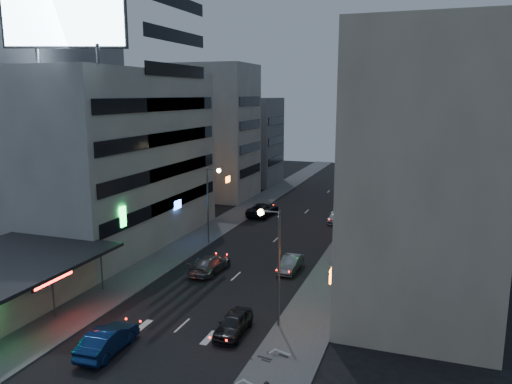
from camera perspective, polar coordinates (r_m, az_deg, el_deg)
The scene contains 27 objects.
ground at distance 32.68m, azimuth -11.87°, elevation -17.61°, with size 180.00×180.00×0.00m, color black.
sidewalk_left at distance 61.10m, azimuth -3.75°, elevation -3.64°, with size 4.00×120.00×0.12m, color #4C4C4F.
sidewalk_right at distance 56.94m, azimuth 11.29°, elevation -4.94°, with size 4.00×120.00×0.12m, color #4C4C4F.
white_building at distance 55.24m, azimuth -16.66°, elevation 3.79°, with size 14.00×24.00×18.00m, color beige.
grey_tower at distance 62.84m, azimuth -22.23°, elevation 11.59°, with size 10.00×14.00×34.00m, color gray.
shophouse_near at distance 35.24m, azimuth 18.59°, elevation 1.42°, with size 10.00×11.00×20.00m, color beige.
shophouse_mid at distance 46.91m, azimuth 19.32°, elevation 1.18°, with size 11.00×12.00×16.00m, color gray.
shophouse_far at distance 59.47m, azimuth 19.12°, elevation 6.08°, with size 10.00×14.00×22.00m, color beige.
far_left_a at distance 76.06m, azimuth -4.62°, elevation 6.85°, with size 11.00×10.00×20.00m, color beige.
far_left_b at distance 88.43m, azimuth -1.46°, elevation 5.85°, with size 12.00×10.00×15.00m, color gray.
far_right_a at distance 74.59m, azimuth 19.53°, elevation 5.40°, with size 11.00×12.00×18.00m, color gray.
far_right_b at distance 88.37m, azimuth 20.01°, elevation 8.11°, with size 12.00×12.00×24.00m, color beige.
billboard at distance 44.88m, azimuth -21.09°, elevation 18.18°, with size 9.52×3.75×6.20m.
street_lamp_right_near at distance 33.33m, azimuth 2.00°, elevation -6.74°, with size 1.60×0.44×8.02m.
street_lamp_left at distance 51.95m, azimuth -5.15°, elevation -0.28°, with size 1.60×0.44×8.02m.
street_lamp_right_far at distance 65.78m, azimuth 10.91°, elevation 1.96°, with size 1.60×0.44×8.02m.
parked_car_right_near at distance 34.04m, azimuth -2.60°, elevation -14.79°, with size 1.69×4.21×1.43m, color black.
parked_car_right_mid at distance 45.14m, azimuth 3.95°, elevation -8.18°, with size 1.47×4.20×1.39m, color gray.
parked_car_left at distance 65.14m, azimuth 0.77°, elevation -2.00°, with size 2.71×5.89×1.64m, color black.
parked_car_right_far at distance 62.86m, azimuth 9.33°, elevation -2.70°, with size 2.10×5.16×1.50m, color #ADB0B6.
road_car_blue at distance 33.11m, azimuth -16.59°, elevation -15.90°, with size 1.68×4.83×1.59m, color navy.
road_car_silver at distance 45.01m, azimuth -5.33°, elevation -8.16°, with size 2.14×5.28×1.53m, color gray.
scooter_black_a at distance 28.11m, azimuth -0.12°, elevation -20.77°, with size 2.00×0.67×1.22m, color black, non-canonical shape.
scooter_silver_a at distance 28.46m, azimuth 0.37°, elevation -20.49°, with size 1.77×0.59×1.08m, color #9FA1A7, non-canonical shape.
scooter_blue at distance 28.50m, azimuth 1.84°, elevation -20.37°, with size 1.88×0.63×1.15m, color navy, non-canonical shape.
scooter_black_b at distance 30.99m, azimuth 1.94°, elevation -17.77°, with size 1.62×0.54×0.99m, color black, non-canonical shape.
scooter_silver_b at distance 31.46m, azimuth 4.10°, elevation -17.18°, with size 1.84×0.61×1.12m, color #ADAEB5, non-canonical shape.
Camera 1 is at (15.35, -24.30, 15.56)m, focal length 35.00 mm.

